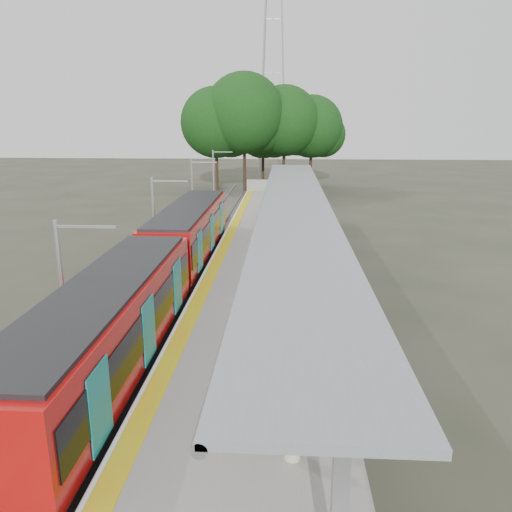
{
  "coord_description": "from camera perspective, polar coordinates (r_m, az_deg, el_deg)",
  "views": [
    {
      "loc": [
        1.09,
        -8.37,
        8.6
      ],
      "look_at": [
        -0.22,
        14.19,
        2.3
      ],
      "focal_mm": 35.0,
      "sensor_mm": 36.0,
      "label": 1
    }
  ],
  "objects": [
    {
      "name": "trackbed",
      "position": [
        30.14,
        -7.5,
        -0.9
      ],
      "size": [
        3.0,
        70.0,
        0.24
      ],
      "primitive_type": "cube",
      "color": "#59544C",
      "rests_on": "ground"
    },
    {
      "name": "platform",
      "position": [
        29.53,
        1.08,
        -0.35
      ],
      "size": [
        6.0,
        50.0,
        1.0
      ],
      "primitive_type": "cube",
      "color": "gray",
      "rests_on": "ground"
    },
    {
      "name": "tactile_strip",
      "position": [
        29.6,
        -3.85,
        0.68
      ],
      "size": [
        0.6,
        50.0,
        0.02
      ],
      "primitive_type": "cube",
      "color": "gold",
      "rests_on": "platform"
    },
    {
      "name": "end_fence",
      "position": [
        53.79,
        2.16,
        8.09
      ],
      "size": [
        6.0,
        0.1,
        1.2
      ],
      "primitive_type": "cube",
      "color": "#9EA0A5",
      "rests_on": "platform"
    },
    {
      "name": "train",
      "position": [
        23.06,
        -10.85,
        -1.21
      ],
      "size": [
        2.74,
        27.6,
        3.62
      ],
      "color": "black",
      "rests_on": "ground"
    },
    {
      "name": "canopy",
      "position": [
        24.96,
        4.48,
        5.37
      ],
      "size": [
        3.27,
        38.0,
        3.66
      ],
      "color": "#9EA0A5",
      "rests_on": "platform"
    },
    {
      "name": "pylon",
      "position": [
        82.06,
        2.0,
        22.85
      ],
      "size": [
        8.0,
        4.0,
        38.0
      ],
      "primitive_type": null,
      "color": "#9EA0A5",
      "rests_on": "ground"
    },
    {
      "name": "tree_cluster",
      "position": [
        61.17,
        0.63,
        15.13
      ],
      "size": [
        19.11,
        14.51,
        13.64
      ],
      "color": "#382316",
      "rests_on": "ground"
    },
    {
      "name": "catenary_masts",
      "position": [
        28.9,
        -11.41,
        3.91
      ],
      "size": [
        2.08,
        48.16,
        5.4
      ],
      "color": "#9EA0A5",
      "rests_on": "ground"
    },
    {
      "name": "bench_near",
      "position": [
        20.87,
        7.34,
        -4.44
      ],
      "size": [
        0.73,
        1.45,
        0.95
      ],
      "rotation": [
        0.0,
        0.0,
        -0.23
      ],
      "color": "#0F154F",
      "rests_on": "platform"
    },
    {
      "name": "bench_mid",
      "position": [
        22.41,
        7.07,
        -3.02
      ],
      "size": [
        0.73,
        1.44,
        0.94
      ],
      "rotation": [
        0.0,
        0.0,
        0.23
      ],
      "color": "#0F154F",
      "rests_on": "platform"
    },
    {
      "name": "bench_far",
      "position": [
        37.14,
        3.8,
        4.57
      ],
      "size": [
        0.74,
        1.53,
        1.01
      ],
      "rotation": [
        0.0,
        0.0,
        -0.2
      ],
      "color": "#0F154F",
      "rests_on": "platform"
    },
    {
      "name": "info_pillar_near",
      "position": [
        12.04,
        4.22,
        -19.27
      ],
      "size": [
        0.38,
        0.38,
        1.68
      ],
      "rotation": [
        0.0,
        0.0,
        -0.41
      ],
      "color": "beige",
      "rests_on": "platform"
    },
    {
      "name": "info_pillar_far",
      "position": [
        29.07,
        4.46,
        2.05
      ],
      "size": [
        0.43,
        0.43,
        1.9
      ],
      "rotation": [
        0.0,
        0.0,
        0.16
      ],
      "color": "beige",
      "rests_on": "platform"
    },
    {
      "name": "litter_bin",
      "position": [
        22.15,
        5.11,
        -3.23
      ],
      "size": [
        0.49,
        0.49,
        0.96
      ],
      "primitive_type": "cylinder",
      "rotation": [
        0.0,
        0.0,
        -0.04
      ],
      "color": "#9EA0A5",
      "rests_on": "platform"
    }
  ]
}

